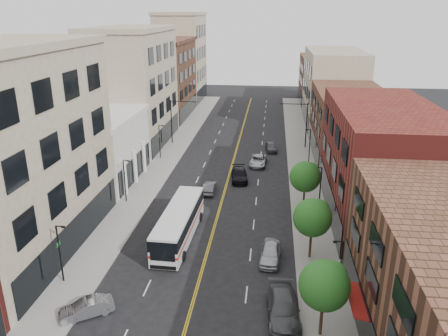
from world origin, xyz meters
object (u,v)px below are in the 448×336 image
(car_parked_mid, at_px, (283,308))
(car_lane_c, at_px, (271,147))
(car_angle_b, at_px, (87,308))
(car_lane_behind, at_px, (209,187))
(city_bus, at_px, (179,222))
(car_lane_a, at_px, (239,175))
(car_lane_b, at_px, (258,161))
(car_parked_far, at_px, (270,253))

(car_parked_mid, height_order, car_lane_c, car_parked_mid)
(car_angle_b, bearing_deg, car_lane_behind, 133.73)
(city_bus, relative_size, car_lane_a, 2.38)
(city_bus, bearing_deg, car_lane_c, 75.35)
(car_lane_behind, bearing_deg, car_lane_a, -126.88)
(car_lane_b, bearing_deg, city_bus, -103.82)
(city_bus, xyz_separation_m, car_parked_mid, (9.87, -10.70, -0.97))
(city_bus, distance_m, car_lane_b, 23.46)
(car_lane_a, relative_size, car_lane_c, 1.26)
(car_parked_far, height_order, car_lane_a, car_parked_far)
(car_lane_b, bearing_deg, car_parked_mid, -81.66)
(car_angle_b, xyz_separation_m, car_parked_far, (13.20, 9.03, 0.12))
(city_bus, distance_m, car_parked_far, 9.43)
(city_bus, xyz_separation_m, car_lane_a, (4.58, 16.16, -1.05))
(car_parked_far, relative_size, car_lane_behind, 1.14)
(car_parked_mid, bearing_deg, car_lane_behind, 107.19)
(car_parked_mid, xyz_separation_m, car_lane_c, (-1.29, 40.12, -0.13))
(city_bus, height_order, car_angle_b, city_bus)
(city_bus, relative_size, car_angle_b, 3.11)
(city_bus, bearing_deg, car_lane_behind, 85.39)
(car_parked_far, xyz_separation_m, car_lane_b, (-2.08, 25.45, -0.06))
(city_bus, bearing_deg, car_lane_a, 75.79)
(car_parked_far, bearing_deg, car_lane_b, 98.60)
(car_angle_b, height_order, car_parked_mid, car_parked_mid)
(city_bus, bearing_deg, car_lane_b, 74.73)
(car_angle_b, bearing_deg, city_bus, 127.25)
(car_angle_b, distance_m, car_lane_b, 36.24)
(car_lane_c, bearing_deg, car_parked_far, -97.26)
(car_parked_mid, distance_m, car_lane_c, 40.14)
(car_parked_mid, xyz_separation_m, car_lane_a, (-5.29, 26.87, -0.09))
(car_lane_b, bearing_deg, car_parked_far, -82.29)
(car_lane_a, relative_size, car_lane_b, 1.01)
(city_bus, distance_m, car_lane_c, 30.66)
(car_lane_b, bearing_deg, car_lane_behind, -114.23)
(car_parked_mid, bearing_deg, car_lane_a, 97.36)
(car_parked_far, distance_m, car_lane_a, 19.66)
(car_lane_a, bearing_deg, car_parked_far, -84.66)
(car_parked_mid, relative_size, car_lane_a, 1.12)
(car_angle_b, bearing_deg, car_lane_c, 129.71)
(car_lane_a, bearing_deg, car_lane_b, 63.16)
(car_angle_b, xyz_separation_m, car_lane_behind, (5.60, 23.78, -0.00))
(city_bus, bearing_deg, car_parked_mid, -45.72)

